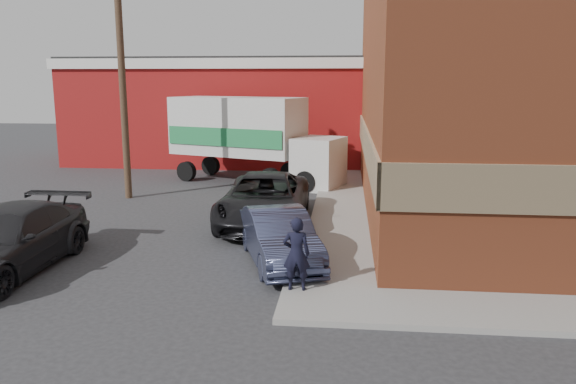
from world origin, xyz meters
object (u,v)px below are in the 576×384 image
(utility_pole, at_px, (122,72))
(brick_building, at_px, (576,73))
(box_truck, at_px, (252,134))
(warehouse, at_px, (226,110))
(suv_b, at_px, (6,241))
(man, at_px, (296,254))
(suv_a, at_px, (265,199))
(sedan, at_px, (279,237))

(utility_pole, bearing_deg, brick_building, -0.02)
(box_truck, bearing_deg, warehouse, 130.55)
(suv_b, bearing_deg, utility_pole, 93.89)
(man, relative_size, suv_a, 0.28)
(utility_pole, distance_m, sedan, 10.65)
(suv_b, height_order, box_truck, box_truck)
(utility_pole, bearing_deg, warehouse, 82.23)
(utility_pole, bearing_deg, box_truck, 42.15)
(suv_a, distance_m, suv_b, 7.40)
(utility_pole, distance_m, box_truck, 6.21)
(warehouse, xyz_separation_m, utility_pole, (-1.50, -11.00, 1.93))
(sedan, relative_size, box_truck, 0.51)
(warehouse, height_order, suv_b, warehouse)
(brick_building, height_order, suv_a, brick_building)
(brick_building, distance_m, sedan, 12.43)
(sedan, xyz_separation_m, suv_a, (-0.93, 3.83, 0.12))
(man, xyz_separation_m, box_truck, (-3.12, 13.03, 1.25))
(suv_a, bearing_deg, sedan, -77.63)
(utility_pole, xyz_separation_m, suv_b, (0.43, -8.50, -3.99))
(brick_building, xyz_separation_m, man, (-8.70, -9.25, -3.79))
(sedan, relative_size, suv_b, 0.77)
(man, distance_m, sedan, 2.14)
(man, distance_m, suv_b, 6.91)
(warehouse, distance_m, man, 21.15)
(man, relative_size, sedan, 0.39)
(man, distance_m, box_truck, 13.46)
(brick_building, distance_m, man, 13.24)
(warehouse, distance_m, suv_b, 19.64)
(suv_b, bearing_deg, sedan, 12.63)
(warehouse, bearing_deg, sedan, -74.06)
(warehouse, relative_size, suv_b, 3.14)
(man, relative_size, box_truck, 0.20)
(suv_a, distance_m, box_truck, 7.47)
(sedan, distance_m, box_truck, 11.37)
(sedan, height_order, suv_a, suv_a)
(man, bearing_deg, sedan, -75.85)
(utility_pole, height_order, suv_a, utility_pole)
(sedan, height_order, box_truck, box_truck)
(suv_b, relative_size, box_truck, 0.66)
(warehouse, height_order, suv_a, warehouse)
(suv_a, xyz_separation_m, suv_b, (-5.34, -5.12, -0.03))
(suv_a, relative_size, suv_b, 1.08)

